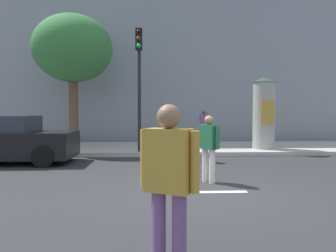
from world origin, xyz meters
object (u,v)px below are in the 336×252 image
Objects in this scene: pedestrian_in_red_top at (170,175)px; bicycle_leaning at (168,136)px; street_tree at (73,49)px; pedestrian_in_dark_shirt at (204,125)px; pedestrian_in_light_jacket at (209,144)px; traffic_light at (139,70)px; poster_column at (264,112)px.

pedestrian_in_red_top is 10.60m from bicycle_leaning.
street_tree is 3.07× the size of bicycle_leaning.
pedestrian_in_dark_shirt reaches higher than pedestrian_in_red_top.
pedestrian_in_dark_shirt is (0.82, 6.01, 0.17)m from pedestrian_in_light_jacket.
street_tree reaches higher than pedestrian_in_dark_shirt.
traffic_light is at bearing -34.95° from street_tree.
pedestrian_in_red_top is (-1.09, -4.16, 0.13)m from pedestrian_in_light_jacket.
pedestrian_in_dark_shirt is at bearing 82.20° from pedestrian_in_light_jacket.
street_tree is 11.49m from pedestrian_in_red_top.
poster_column is at bearing 9.59° from traffic_light.
pedestrian_in_dark_shirt is (1.91, 10.16, 0.05)m from pedestrian_in_red_top.
street_tree is 3.20× the size of pedestrian_in_red_top.
bicycle_leaning is (-1.46, 0.41, -0.52)m from pedestrian_in_dark_shirt.
street_tree is at bearing 176.60° from pedestrian_in_dark_shirt.
pedestrian_in_red_top is 0.96× the size of bicycle_leaning.
pedestrian_in_light_jacket is at bearing -120.47° from poster_column.
pedestrian_in_dark_shirt is (2.60, 1.64, -2.03)m from traffic_light.
pedestrian_in_dark_shirt is (-2.22, 0.83, -0.50)m from poster_column.
pedestrian_in_light_jacket is 0.90× the size of pedestrian_in_red_top.
pedestrian_in_dark_shirt reaches higher than pedestrian_in_light_jacket.
traffic_light is 2.47× the size of bicycle_leaning.
traffic_light is 1.57× the size of poster_column.
traffic_light is 3.68m from pedestrian_in_dark_shirt.
poster_column is at bearing 59.53° from pedestrian_in_light_jacket.
pedestrian_in_light_jacket is 6.07m from pedestrian_in_dark_shirt.
pedestrian_in_dark_shirt is 1.60m from bicycle_leaning.
poster_column is 8.14m from street_tree.
street_tree reaches higher than traffic_light.
poster_column is 6.04m from pedestrian_in_light_jacket.
pedestrian_in_light_jacket is (4.59, -6.33, -3.28)m from street_tree.
pedestrian_in_light_jacket is at bearing -97.80° from pedestrian_in_dark_shirt.
street_tree reaches higher than poster_column.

